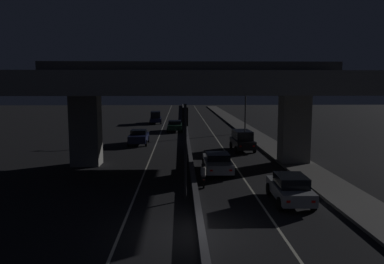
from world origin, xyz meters
name	(u,v)px	position (x,y,z in m)	size (l,w,h in m)	color
ground_plane	(201,234)	(0.00, 0.00, 0.00)	(200.00, 200.00, 0.00)	black
lane_line_left_inner	(161,131)	(-3.31, 35.00, 0.00)	(0.12, 126.00, 0.00)	beige
lane_line_right_inner	(211,131)	(3.31, 35.00, 0.00)	(0.12, 126.00, 0.00)	beige
median_divider	(186,129)	(0.00, 35.00, 0.19)	(0.31, 126.00, 0.39)	#4C4C51
sidewalk_right	(257,137)	(8.08, 28.00, 0.08)	(2.64, 126.00, 0.16)	#5B5956
elevated_overpass	(191,87)	(0.00, 13.63, 5.91)	(22.70, 13.70, 7.78)	gray
traffic_light_left_of_median	(185,135)	(-0.55, 4.67, 3.46)	(0.30, 0.49, 5.08)	black
street_lamp	(243,96)	(7.03, 32.01, 4.70)	(2.41, 0.32, 7.91)	#2D2D30
car_silver_lead	(290,188)	(4.83, 3.99, 0.76)	(1.92, 4.07, 1.47)	gray
car_silver_second	(217,162)	(1.77, 10.90, 0.70)	(1.93, 4.64, 1.36)	gray
car_black_third	(242,140)	(4.95, 19.56, 0.98)	(2.00, 4.03, 1.87)	black
car_dark_blue_lead_oncoming	(139,137)	(-5.06, 23.55, 0.77)	(1.93, 4.07, 1.50)	#141938
car_dark_green_second_oncoming	(175,126)	(-1.51, 34.44, 0.73)	(2.01, 4.23, 1.39)	black
car_dark_blue_third_oncoming	(156,117)	(-4.69, 44.81, 1.00)	(2.01, 4.73, 1.91)	#141938
motorcycle_black_filtering_near	(203,176)	(0.56, 7.43, 0.59)	(0.33, 1.72, 1.38)	black
pedestrian_on_sidewalk	(294,151)	(7.97, 13.55, 0.98)	(0.36, 0.36, 1.65)	#2D261E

